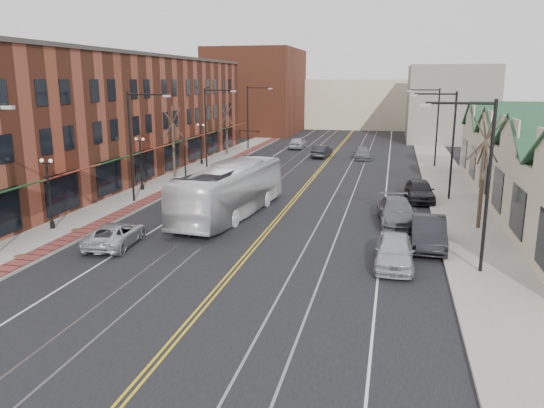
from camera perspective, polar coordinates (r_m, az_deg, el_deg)
The scene contains 31 objects.
ground at distance 22.45m, azimuth -6.99°, elevation -10.43°, with size 160.00×160.00×0.00m, color black.
sidewalk_left at distance 44.61m, azimuth -12.84°, elevation 1.40°, with size 4.00×120.00×0.15m, color gray.
sidewalk_right at distance 40.57m, azimuth 19.41°, elevation -0.20°, with size 4.00×120.00×0.15m, color gray.
building_left at distance 53.29m, azimuth -16.75°, elevation 8.95°, with size 10.00×50.00×11.00m, color brown.
backdrop_left at distance 92.26m, azimuth -1.67°, elevation 12.01°, with size 14.00×18.00×14.00m, color brown.
backdrop_mid at distance 104.63m, azimuth 9.13°, elevation 10.62°, with size 22.00×14.00×9.00m, color beige.
backdrop_right at distance 84.72m, azimuth 18.51°, elevation 10.22°, with size 12.00×16.00×11.00m, color slate.
streetlight_l_1 at distance 39.91m, azimuth -14.44°, elevation 7.15°, with size 3.33×0.25×8.00m.
streetlight_l_2 at distance 54.57m, azimuth -6.71°, elevation 9.00°, with size 3.33×0.25×8.00m.
streetlight_l_3 at distance 69.82m, azimuth -2.27°, elevation 9.99°, with size 3.33×0.25×8.00m.
streetlight_r_0 at distance 25.88m, azimuth 21.39°, elevation 3.55°, with size 3.33×0.25×8.00m.
streetlight_r_1 at distance 41.65m, azimuth 18.33°, elevation 7.13°, with size 3.33×0.25×8.00m.
streetlight_r_2 at distance 57.55m, azimuth 16.94°, elevation 8.74°, with size 3.33×0.25×8.00m.
lamppost_l_1 at distance 34.49m, azimuth -22.82°, elevation 0.87°, with size 0.84×0.28×4.27m.
lamppost_l_2 at distance 44.59m, azimuth -13.91°, elevation 4.11°, with size 0.84×0.28×4.27m.
lamppost_l_3 at distance 57.31m, azimuth -7.63°, elevation 6.34°, with size 0.84×0.28×4.27m.
tree_left_near at distance 49.68m, azimuth -10.58°, elevation 6.70°, with size 1.78×1.37×6.48m.
tree_left_far at distance 64.62m, azimuth -4.91°, elevation 8.13°, with size 1.66×1.28×6.02m.
tree_right_mid at distance 34.11m, azimuth 21.77°, elevation 3.48°, with size 1.90×1.46×6.93m.
manhole_mid at distance 30.20m, azimuth -25.46°, elevation -5.07°, with size 0.60×0.60×0.02m, color #592D19.
manhole_far at distance 34.06m, azimuth -20.32°, elevation -2.61°, with size 0.60×0.60×0.02m, color #592D19.
traffic_signal at distance 47.26m, azimuth -9.35°, elevation 5.00°, with size 0.18×0.15×3.80m.
transit_bus at distance 35.42m, azimuth -4.51°, elevation 1.46°, with size 2.98×12.72×3.54m, color silver.
parked_suv at distance 30.47m, azimuth -16.49°, elevation -3.15°, with size 2.20×4.78×1.33m, color #B9BBC1.
parked_car_a at distance 26.70m, azimuth 13.02°, elevation -4.97°, with size 1.86×4.63×1.58m, color #B2B4B9.
parked_car_b at distance 30.16m, azimuth 16.48°, elevation -2.96°, with size 1.78×5.11×1.68m, color black.
parked_car_c at distance 34.53m, azimuth 13.28°, elevation -0.82°, with size 2.24×5.51×1.60m, color slate.
parked_car_d at distance 41.45m, azimuth 15.60°, elevation 1.41°, with size 1.96×4.86×1.66m, color black.
distant_car_left at distance 62.96m, azimuth 5.37°, elevation 5.65°, with size 1.54×4.40×1.45m, color black.
distant_car_right at distance 62.50m, azimuth 9.68°, elevation 5.41°, with size 1.85×4.54×1.32m, color slate.
distant_car_far at distance 70.89m, azimuth 2.80°, elevation 6.60°, with size 1.87×4.65×1.58m, color #ACB0B3.
Camera 1 is at (7.18, -19.28, 8.98)m, focal length 35.00 mm.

